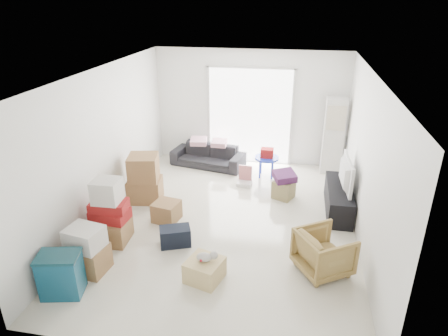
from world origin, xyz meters
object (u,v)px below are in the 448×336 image
storage_bins (61,274)px  ottoman (284,189)px  wood_crate (205,270)px  armchair (324,250)px  ac_tower (333,137)px  sofa (208,152)px  television (340,184)px  tv_console (339,199)px  kids_table (267,157)px

storage_bins → ottoman: size_ratio=1.70×
ottoman → wood_crate: ottoman is taller
ottoman → armchair: bearing=-73.0°
ac_tower → wood_crate: ac_tower is taller
sofa → armchair: bearing=-43.3°
television → storage_bins: size_ratio=1.58×
ac_tower → armchair: size_ratio=2.40×
ac_tower → ottoman: (-1.00, -1.48, -0.69)m
armchair → storage_bins: (-3.54, -1.17, -0.04)m
ac_tower → tv_console: 1.93m
ottoman → storage_bins: bearing=-129.7°
armchair → storage_bins: 3.73m
sofa → armchair: size_ratio=2.38×
storage_bins → television: bearing=38.3°
tv_console → storage_bins: storage_bins is taller
armchair → wood_crate: (-1.69, -0.51, -0.20)m
ac_tower → sofa: size_ratio=1.01×
kids_table → storage_bins: bearing=-118.7°
tv_console → armchair: size_ratio=2.04×
sofa → tv_console: bearing=-18.7°
ac_tower → kids_table: 1.57m
storage_bins → wood_crate: storage_bins is taller
storage_bins → ottoman: (2.85, 3.43, -0.13)m
kids_table → ottoman: bearing=-65.8°
armchair → ottoman: (-0.69, 2.27, -0.18)m
television → kids_table: bearing=45.4°
kids_table → wood_crate: bearing=-98.5°
ac_tower → tv_console: ac_tower is taller
ottoman → television: bearing=-18.4°
sofa → ac_tower: bearing=14.1°
sofa → storage_bins: size_ratio=2.72×
armchair → television: bearing=-43.3°
ottoman → kids_table: (-0.44, 0.98, 0.29)m
ac_tower → television: bearing=-88.4°
storage_bins → wood_crate: bearing=19.5°
sofa → wood_crate: (0.88, -4.11, -0.18)m
storage_bins → kids_table: kids_table is taller
armchair → kids_table: bearing=-13.5°
tv_console → television: television is taller
television → ottoman: size_ratio=2.69×
armchair → storage_bins: bearing=75.5°
ottoman → kids_table: 1.11m
tv_console → sofa: 3.37m
storage_bins → kids_table: size_ratio=0.95×
television → armchair: size_ratio=1.38×
television → ac_tower: bearing=-1.3°
ac_tower → kids_table: size_ratio=2.61×
ac_tower → kids_table: bearing=-160.8°
ac_tower → storage_bins: size_ratio=2.74×
armchair → storage_bins: armchair is taller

